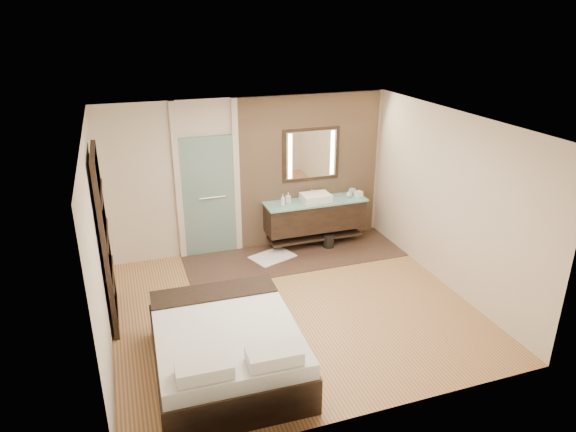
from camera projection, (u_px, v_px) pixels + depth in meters
name	position (u px, v px, depth m)	size (l,w,h in m)	color
floor	(293.00, 308.00, 7.44)	(5.00, 5.00, 0.00)	brown
tile_strip	(295.00, 255.00, 9.02)	(3.80, 1.30, 0.01)	#3C2820
stone_wall	(310.00, 170.00, 9.21)	(2.60, 0.08, 2.70)	tan
vanity	(315.00, 215.00, 9.24)	(1.85, 0.55, 0.88)	black
mirror_unit	(311.00, 154.00, 9.05)	(1.06, 0.04, 0.96)	black
frosted_door	(208.00, 192.00, 8.72)	(1.10, 0.12, 2.70)	#ABD8D2
shoji_partition	(105.00, 238.00, 6.79)	(0.06, 1.20, 2.40)	black
bed	(226.00, 347.00, 6.03)	(1.70, 2.10, 0.79)	black
bath_mat	(273.00, 257.00, 8.95)	(0.72, 0.50, 0.02)	white
waste_bin	(329.00, 241.00, 9.30)	(0.20, 0.20, 0.25)	black
tissue_box	(359.00, 194.00, 9.31)	(0.12, 0.12, 0.10)	silver
soap_bottle_a	(283.00, 200.00, 8.86)	(0.08, 0.08, 0.20)	silver
soap_bottle_b	(288.00, 198.00, 9.00)	(0.08, 0.08, 0.18)	#B2B2B2
soap_bottle_c	(349.00, 194.00, 9.27)	(0.11, 0.11, 0.14)	#A6D1C9
cup	(352.00, 191.00, 9.44)	(0.13, 0.13, 0.10)	silver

